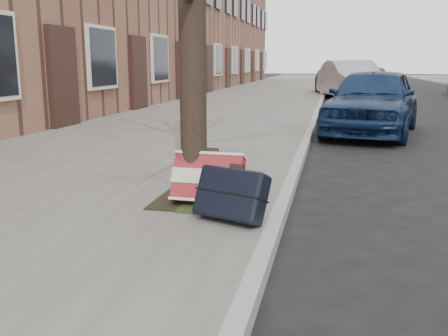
% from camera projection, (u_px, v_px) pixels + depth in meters
% --- Properties ---
extents(near_sidewalk, '(5.00, 70.00, 0.12)m').
position_uv_depth(near_sidewalk, '(254.00, 99.00, 18.28)').
color(near_sidewalk, slate).
rests_on(near_sidewalk, ground).
extents(house_near, '(6.80, 40.00, 7.00)m').
position_uv_depth(house_near, '(112.00, 8.00, 19.76)').
color(house_near, brown).
rests_on(house_near, ground).
extents(dirt_patch, '(0.85, 0.85, 0.02)m').
position_uv_depth(dirt_patch, '(202.00, 199.00, 4.73)').
color(dirt_patch, black).
rests_on(dirt_patch, near_sidewalk).
extents(suitcase_red, '(0.64, 0.36, 0.49)m').
position_uv_depth(suitcase_red, '(208.00, 179.00, 4.53)').
color(suitcase_red, maroon).
rests_on(suitcase_red, near_sidewalk).
extents(suitcase_navy, '(0.68, 0.53, 0.46)m').
position_uv_depth(suitcase_navy, '(231.00, 194.00, 4.06)').
color(suitcase_navy, black).
rests_on(suitcase_navy, near_sidewalk).
extents(car_near_front, '(2.29, 4.10, 1.32)m').
position_uv_depth(car_near_front, '(373.00, 100.00, 9.84)').
color(car_near_front, '#112448').
rests_on(car_near_front, ground).
extents(car_near_mid, '(2.70, 4.69, 1.46)m').
position_uv_depth(car_near_mid, '(351.00, 80.00, 18.54)').
color(car_near_mid, '#A8A9AF').
rests_on(car_near_mid, ground).
extents(car_near_back, '(3.55, 5.73, 1.48)m').
position_uv_depth(car_near_back, '(352.00, 77.00, 22.68)').
color(car_near_back, '#3B3A3F').
rests_on(car_near_back, ground).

